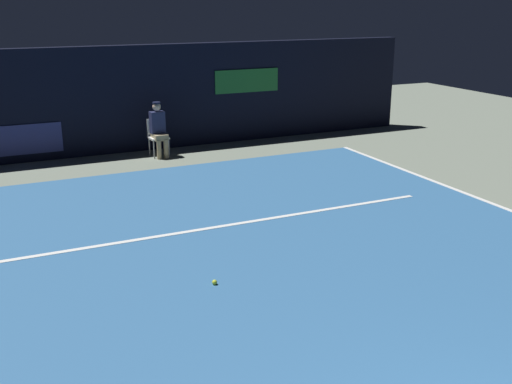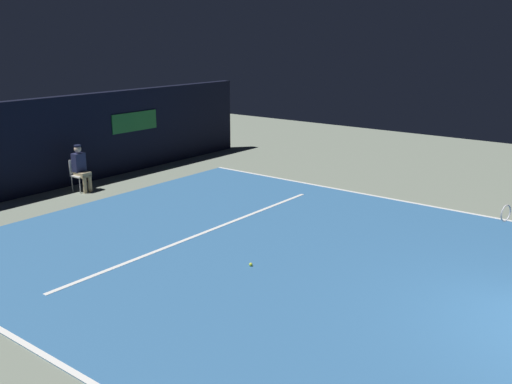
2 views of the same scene
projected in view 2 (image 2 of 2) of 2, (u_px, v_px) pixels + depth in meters
name	position (u px, v px, depth m)	size (l,w,h in m)	color
ground_plane	(284.00, 255.00, 11.41)	(31.17, 31.17, 0.00)	gray
court_surface	(284.00, 255.00, 11.40)	(10.23, 12.37, 0.01)	#336699
line_sideline_left	(392.00, 199.00, 15.26)	(0.10, 12.37, 0.01)	white
line_sideline_right	(65.00, 367.00, 7.54)	(0.10, 12.37, 0.01)	white
line_service	(204.00, 232.00, 12.68)	(7.98, 0.10, 0.01)	white
back_wall	(44.00, 145.00, 15.90)	(15.74, 0.33, 2.60)	black
line_judge_on_chair	(80.00, 168.00, 15.91)	(0.46, 0.54, 1.32)	white
tennis_ball	(251.00, 264.00, 10.83)	(0.07, 0.07, 0.07)	#CCE033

